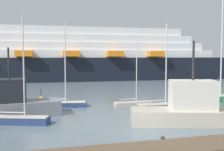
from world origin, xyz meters
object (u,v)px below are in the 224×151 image
Objects in this scene: sailboat_0 at (216,96)px; fishing_boat_3 at (13,104)px; fishing_boat_1 at (189,108)px; channel_buoy_1 at (41,99)px; sailboat_5 at (62,103)px; sailboat_1 at (20,119)px; cruise_ship at (26,57)px; sailboat_3 at (134,102)px; sailboat_2 at (162,105)px.

sailboat_0 is 22.59m from fishing_boat_3.
fishing_boat_1 reaches higher than channel_buoy_1.
sailboat_5 reaches higher than fishing_boat_3.
cruise_ship is (-1.59, 40.41, 4.79)m from sailboat_1.
sailboat_3 is 0.87× the size of fishing_boat_3.
fishing_boat_3 is 37.74m from cruise_ship.
fishing_boat_1 is at bearing -128.62° from sailboat_0.
sailboat_5 is at bearing -79.53° from cruise_ship.
sailboat_0 is at bearing -14.21° from channel_buoy_1.
sailboat_5 reaches higher than sailboat_3.
cruise_ship is at bearing -95.75° from fishing_boat_3.
sailboat_3 is at bearing -176.22° from fishing_boat_3.
fishing_boat_3 is 5.57× the size of channel_buoy_1.
sailboat_3 is 0.78× the size of fishing_boat_1.
sailboat_2 is 3.25m from sailboat_3.
sailboat_2 reaches higher than sailboat_1.
sailboat_5 is at bearing 158.53° from sailboat_2.
channel_buoy_1 is 30.25m from cruise_ship.
cruise_ship is (-3.13, 29.69, 4.91)m from channel_buoy_1.
sailboat_3 is at bearing -171.19° from sailboat_0.
sailboat_1 is at bearing -86.10° from cruise_ship.
sailboat_1 reaches higher than sailboat_3.
channel_buoy_1 is (-11.74, 7.99, -0.12)m from sailboat_2.
sailboat_5 is 0.09× the size of cruise_ship.
sailboat_2 is (13.28, 2.73, 0.00)m from sailboat_1.
fishing_boat_3 is at bearing -166.84° from sailboat_0.
channel_buoy_1 is (-2.11, 4.08, -0.10)m from sailboat_5.
channel_buoy_1 is at bearing 128.71° from sailboat_5.
sailboat_1 is 12.27m from sailboat_3.
sailboat_1 is 1.04× the size of fishing_boat_3.
sailboat_2 is 1.21× the size of sailboat_3.
sailboat_3 is at bearing -30.12° from channel_buoy_1.
sailboat_1 is 0.93× the size of fishing_boat_1.
sailboat_5 is 1.08× the size of fishing_boat_3.
sailboat_0 is 22.33m from sailboat_1.
fishing_boat_1 is at bearing -36.25° from sailboat_5.
sailboat_0 reaches higher than fishing_boat_3.
sailboat_5 is 34.50m from cruise_ship.
fishing_boat_3 is at bearing -128.60° from sailboat_5.
cruise_ship reaches higher than channel_buoy_1.
sailboat_2 is 14.11m from fishing_boat_3.
fishing_boat_1 is 17.96m from channel_buoy_1.
cruise_ship reaches higher than sailboat_5.
cruise_ship is at bearing 96.02° from channel_buoy_1.
cruise_ship is (-12.71, 35.25, 4.85)m from sailboat_3.
fishing_boat_1 is at bearing 148.43° from fishing_boat_3.
fishing_boat_1 is 14.88m from fishing_boat_3.
sailboat_1 is at bearing -98.20° from channel_buoy_1.
sailboat_5 reaches higher than sailboat_1.
sailboat_1 is at bearing -159.16° from sailboat_0.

